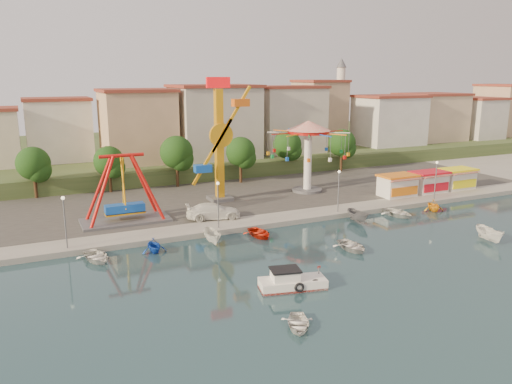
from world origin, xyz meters
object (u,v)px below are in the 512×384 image
kamikaze_tower (222,143)px  wave_swinger (308,140)px  cabin_motorboat (291,283)px  skiff (490,234)px  van (213,211)px  rowboat_a (352,246)px  pirate_ship_ride (124,190)px

kamikaze_tower → wave_swinger: kamikaze_tower is taller
kamikaze_tower → wave_swinger: (13.29, -0.18, -0.33)m
cabin_motorboat → skiff: bearing=16.7°
van → kamikaze_tower: bearing=-17.9°
cabin_motorboat → skiff: size_ratio=1.46×
skiff → wave_swinger: bearing=117.4°
wave_swinger → cabin_motorboat: 34.42m
rowboat_a → cabin_motorboat: bearing=-151.4°
skiff → pirate_ship_ride: bearing=160.3°
wave_swinger → rowboat_a: 25.15m
rowboat_a → van: van is taller
pirate_ship_ride → rowboat_a: size_ratio=2.48×
pirate_ship_ride → rowboat_a: bearing=-43.2°
skiff → rowboat_a: bearing=178.2°
pirate_ship_ride → rowboat_a: pirate_ship_ride is taller
rowboat_a → skiff: 15.42m
pirate_ship_ride → van: (9.75, -3.23, -2.87)m
cabin_motorboat → van: (0.73, 20.39, 1.01)m
wave_swinger → rowboat_a: (-8.13, -22.49, -7.78)m
skiff → kamikaze_tower: bearing=140.0°
kamikaze_tower → cabin_motorboat: bearing=-100.1°
cabin_motorboat → rowboat_a: cabin_motorboat is taller
skiff → van: van is taller
rowboat_a → wave_swinger: bearing=69.8°
pirate_ship_ride → wave_swinger: (27.33, 4.49, 3.80)m
wave_swinger → van: bearing=-156.3°
rowboat_a → skiff: skiff is taller
kamikaze_tower → cabin_motorboat: 29.83m
pirate_ship_ride → skiff: (34.09, -21.97, -3.62)m
cabin_motorboat → rowboat_a: bearing=41.8°
pirate_ship_ride → van: bearing=-18.4°
kamikaze_tower → skiff: (20.06, -26.63, -7.75)m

